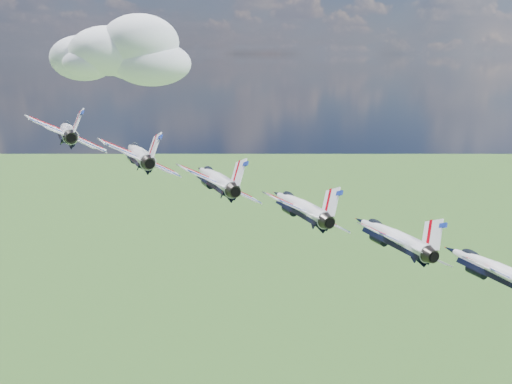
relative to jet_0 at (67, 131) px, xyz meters
name	(u,v)px	position (x,y,z in m)	size (l,w,h in m)	color
cloud_far	(101,52)	(45.41, 191.08, 12.16)	(64.26, 50.49, 25.24)	white
jet_0	(67,131)	(0.00, 0.00, 0.00)	(11.85, 17.55, 5.24)	white
jet_1	(138,154)	(8.43, -8.91, -2.83)	(11.85, 17.55, 5.24)	white
jet_2	(215,179)	(16.87, -17.82, -5.66)	(11.85, 17.55, 5.24)	white
jet_3	(299,206)	(25.30, -26.73, -8.49)	(11.85, 17.55, 5.24)	silver
jet_4	(391,236)	(33.73, -35.64, -11.32)	(11.85, 17.55, 5.24)	white
jet_5	(491,268)	(42.17, -44.55, -14.15)	(11.85, 17.55, 5.24)	white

